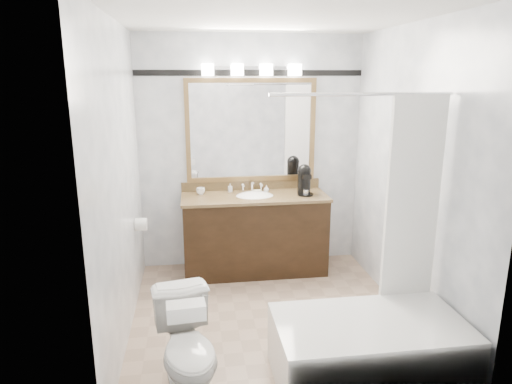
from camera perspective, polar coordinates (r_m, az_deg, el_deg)
room at (r=3.72m, az=1.97°, el=1.56°), size 2.42×2.62×2.52m
vanity at (r=4.91m, az=-0.18°, el=-5.04°), size 1.53×0.58×0.97m
mirror at (r=4.93m, az=-0.61°, el=7.68°), size 1.40×0.04×1.10m
vanity_light_bar at (r=4.84m, az=-0.55°, el=15.07°), size 1.02×0.14×0.12m
accent_stripe at (r=4.91m, az=-0.65°, el=14.67°), size 2.40×0.01×0.06m
bathtub at (r=3.43m, az=14.20°, el=-17.64°), size 1.30×0.75×1.96m
tp_roll at (r=4.48m, az=-14.17°, el=-3.94°), size 0.11×0.12×0.12m
toilet at (r=3.17m, az=-8.42°, el=-18.92°), size 0.50×0.73×0.69m
tissue_box at (r=2.79m, az=-8.73°, el=-14.46°), size 0.24×0.14×0.09m
coffee_maker at (r=4.84m, az=6.06°, el=1.64°), size 0.17×0.21×0.32m
cup_left at (r=4.87m, az=-6.94°, el=0.13°), size 0.10×0.10×0.07m
cup_right at (r=4.86m, az=-6.91°, el=0.08°), size 0.08×0.08×0.07m
soap_bottle_a at (r=4.93m, az=-3.26°, el=0.53°), size 0.05×0.05×0.09m
soap_bottle_b at (r=4.93m, az=1.31°, el=0.42°), size 0.06×0.06×0.07m
soap_bar at (r=4.91m, az=0.16°, el=0.09°), size 0.09×0.06×0.03m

